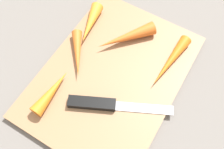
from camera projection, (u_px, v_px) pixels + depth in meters
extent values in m
plane|color=slate|center=(112.00, 77.00, 0.53)|extent=(1.40, 1.40, 0.00)
cube|color=#99704C|center=(112.00, 76.00, 0.53)|extent=(0.36, 0.26, 0.01)
cube|color=#B7B7BC|center=(144.00, 108.00, 0.49)|extent=(0.06, 0.11, 0.00)
cube|color=black|center=(91.00, 103.00, 0.49)|extent=(0.06, 0.09, 0.01)
cone|color=orange|center=(126.00, 37.00, 0.55)|extent=(0.12, 0.10, 0.03)
cone|color=orange|center=(170.00, 61.00, 0.52)|extent=(0.13, 0.04, 0.02)
cone|color=orange|center=(78.00, 53.00, 0.53)|extent=(0.10, 0.08, 0.02)
cone|color=orange|center=(90.00, 23.00, 0.56)|extent=(0.10, 0.05, 0.03)
cone|color=orange|center=(52.00, 92.00, 0.49)|extent=(0.10, 0.03, 0.03)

